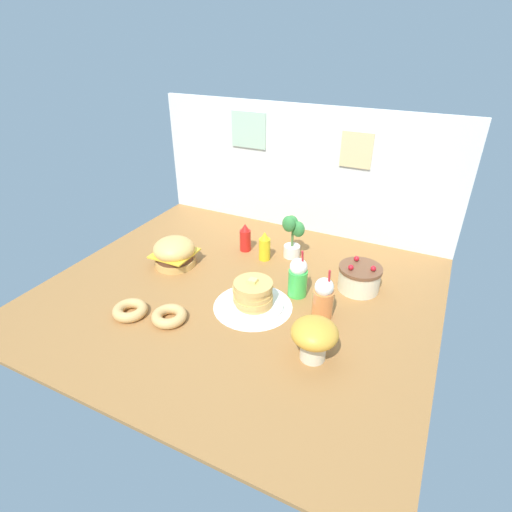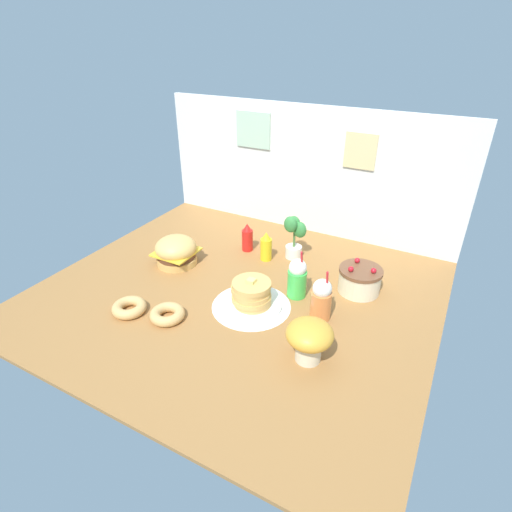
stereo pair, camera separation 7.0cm
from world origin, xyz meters
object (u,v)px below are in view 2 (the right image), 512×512
burger (176,251)px  pancake_stack (252,295)px  donut_chocolate (167,314)px  potted_plant (294,235)px  layer_cake (360,280)px  ketchup_bottle (247,238)px  mustard_bottle (266,247)px  mushroom_stool (309,337)px  orange_float_cup (321,299)px  cream_soda_cup (297,278)px  donut_pink_glaze (129,307)px

burger → pancake_stack: 0.65m
donut_chocolate → potted_plant: potted_plant is taller
pancake_stack → layer_cake: bearing=41.9°
pancake_stack → ketchup_bottle: size_ratio=1.70×
mustard_bottle → potted_plant: size_ratio=0.66×
layer_cake → mushroom_stool: bearing=-94.4°
pancake_stack → orange_float_cup: bearing=13.2°
orange_float_cup → potted_plant: (-0.37, 0.51, 0.04)m
pancake_stack → potted_plant: potted_plant is taller
layer_cake → ketchup_bottle: size_ratio=1.25×
pancake_stack → mushroom_stool: size_ratio=1.55×
cream_soda_cup → pancake_stack: bearing=-129.2°
cream_soda_cup → donut_pink_glaze: 0.90m
burger → potted_plant: bearing=34.4°
layer_cake → orange_float_cup: size_ratio=0.83×
cream_soda_cup → mushroom_stool: cream_soda_cup is taller
potted_plant → mushroom_stool: potted_plant is taller
ketchup_bottle → donut_pink_glaze: (-0.21, -0.88, -0.06)m
donut_pink_glaze → layer_cake: bearing=37.1°
pancake_stack → layer_cake: layer_cake is taller
burger → cream_soda_cup: (0.80, 0.03, 0.03)m
potted_plant → orange_float_cup: bearing=-54.0°
potted_plant → burger: bearing=-145.6°
pancake_stack → donut_pink_glaze: bearing=-147.5°
burger → cream_soda_cup: bearing=2.3°
mushroom_stool → orange_float_cup: bearing=100.7°
mustard_bottle → burger: bearing=-146.6°
burger → ketchup_bottle: bearing=50.0°
cream_soda_cup → ketchup_bottle: bearing=146.3°
cream_soda_cup → mushroom_stool: size_ratio=1.36×
layer_cake → burger: bearing=-167.7°
burger → orange_float_cup: 0.98m
pancake_stack → donut_pink_glaze: pancake_stack is taller
mustard_bottle → potted_plant: (0.14, 0.11, 0.07)m
pancake_stack → donut_pink_glaze: (-0.54, -0.34, -0.04)m
pancake_stack → orange_float_cup: 0.36m
layer_cake → pancake_stack: bearing=-138.1°
pancake_stack → ketchup_bottle: (-0.33, 0.54, 0.02)m
mustard_bottle → orange_float_cup: bearing=-38.0°
burger → donut_pink_glaze: (0.09, -0.52, -0.06)m
mustard_bottle → donut_pink_glaze: mustard_bottle is taller
mustard_bottle → pancake_stack: bearing=-71.6°
donut_chocolate → mushroom_stool: (0.74, 0.07, 0.10)m
donut_pink_glaze → potted_plant: potted_plant is taller
burger → cream_soda_cup: 0.80m
orange_float_cup → donut_chocolate: bearing=-151.0°
ketchup_bottle → orange_float_cup: (0.68, -0.45, 0.02)m
mustard_bottle → cream_soda_cup: 0.43m
burger → layer_cake: (1.09, 0.24, -0.01)m
donut_pink_glaze → mushroom_stool: bearing=7.1°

